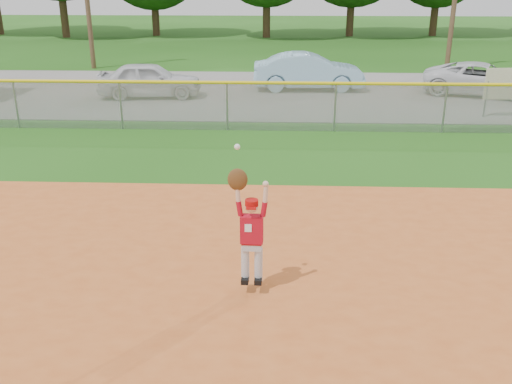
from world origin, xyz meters
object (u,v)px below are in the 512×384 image
(car_blue, at_px, (308,72))
(car_white_b, at_px, (483,79))
(sponsor_sign, at_px, (512,85))
(car_white_a, at_px, (150,80))
(ballplayer, at_px, (250,227))

(car_blue, height_order, car_white_b, car_blue)
(car_white_b, bearing_deg, sponsor_sign, -165.55)
(car_blue, bearing_deg, car_white_a, 103.67)
(car_white_a, bearing_deg, sponsor_sign, -108.18)
(car_white_a, height_order, car_white_b, car_white_a)
(ballplayer, bearing_deg, car_white_b, 61.25)
(car_white_a, bearing_deg, ballplayer, -168.25)
(ballplayer, bearing_deg, car_blue, 84.41)
(car_white_a, relative_size, car_white_b, 0.88)
(car_white_a, xyz_separation_m, car_blue, (6.29, 1.76, 0.07))
(sponsor_sign, distance_m, ballplayer, 14.36)
(car_white_b, distance_m, sponsor_sign, 3.73)
(car_white_b, relative_size, sponsor_sign, 2.42)
(car_blue, height_order, sponsor_sign, sponsor_sign)
(sponsor_sign, bearing_deg, car_white_b, 85.78)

